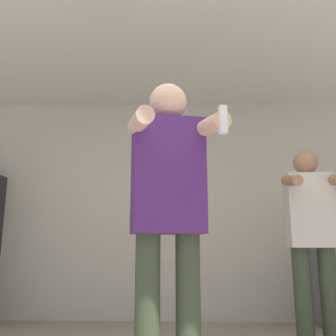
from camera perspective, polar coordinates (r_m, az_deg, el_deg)
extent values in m
cube|color=beige|center=(4.44, 3.20, -5.87)|extent=(7.00, 0.06, 2.55)
cube|color=silver|center=(3.41, 3.31, 19.37)|extent=(7.00, 3.46, 0.05)
cylinder|color=#38422D|center=(2.08, -3.19, -22.02)|extent=(0.13, 0.13, 0.87)
cylinder|color=#38422D|center=(2.12, 3.12, -21.81)|extent=(0.13, 0.13, 0.87)
cube|color=#4C236B|center=(2.11, 0.00, -1.12)|extent=(0.44, 0.29, 0.65)
sphere|color=beige|center=(2.23, 0.00, 9.94)|extent=(0.22, 0.22, 0.22)
cylinder|color=beige|center=(1.95, -4.28, 7.16)|extent=(0.19, 0.42, 0.16)
cylinder|color=beige|center=(2.03, 6.42, 6.41)|extent=(0.19, 0.42, 0.16)
cube|color=white|center=(1.85, 8.37, 7.26)|extent=(0.04, 0.04, 0.14)
cylinder|color=#38422D|center=(3.26, 19.94, -18.39)|extent=(0.14, 0.14, 0.80)
cylinder|color=#38422D|center=(3.32, 23.44, -18.00)|extent=(0.14, 0.14, 0.80)
cube|color=beige|center=(3.28, 20.76, -6.04)|extent=(0.37, 0.21, 0.60)
sphere|color=#9E7051|center=(3.34, 20.24, 0.78)|extent=(0.20, 0.20, 0.20)
cylinder|color=#9E7051|center=(3.09, 18.32, -1.80)|extent=(0.09, 0.36, 0.14)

